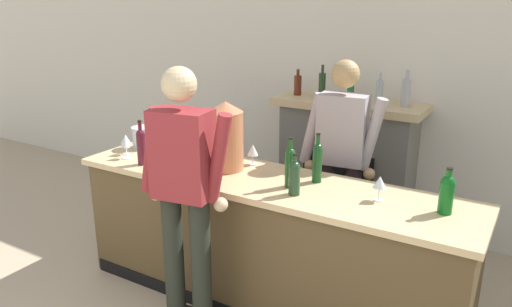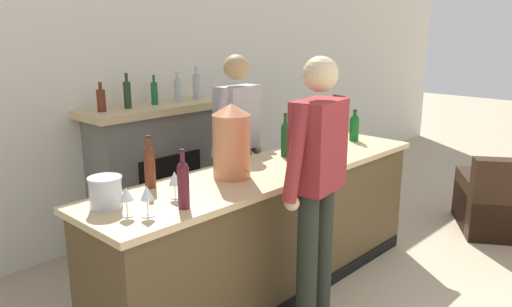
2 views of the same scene
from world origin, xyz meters
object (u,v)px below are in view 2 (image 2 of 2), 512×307
wine_glass_by_dispenser (175,179)px  wine_glass_mid_counter (330,135)px  wine_bottle_chardonnay_pale (294,144)px  wine_bottle_burgundy_dark (183,183)px  ice_bucket_steel (106,192)px  wine_bottle_rose_blush (285,138)px  wine_glass_front_right (126,195)px  wine_bottle_merlot_tall (312,147)px  wine_bottle_port_short (354,127)px  potted_plant_corner (344,155)px  wine_glass_near_bucket (225,154)px  copper_dispenser (231,141)px  armchair_black (511,207)px  person_customer (316,188)px  fireplace_stone (157,170)px  wine_bottle_riesling_slim (150,165)px  person_bartender (237,147)px  wine_glass_front_left (147,194)px

wine_glass_by_dispenser → wine_glass_mid_counter: bearing=2.3°
wine_bottle_chardonnay_pale → wine_bottle_burgundy_dark: bearing=-172.1°
ice_bucket_steel → wine_bottle_rose_blush: 1.57m
wine_glass_front_right → wine_bottle_merlot_tall: bearing=-2.5°
wine_bottle_burgundy_dark → wine_bottle_port_short: bearing=6.8°
potted_plant_corner → wine_glass_near_bucket: 3.18m
wine_bottle_port_short → wine_bottle_rose_blush: size_ratio=0.81×
copper_dispenser → wine_bottle_burgundy_dark: 0.66m
wine_bottle_rose_blush → copper_dispenser: bearing=-171.5°
armchair_black → wine_glass_mid_counter: wine_glass_mid_counter is taller
potted_plant_corner → wine_bottle_merlot_tall: size_ratio=2.63×
potted_plant_corner → wine_glass_mid_counter: 2.34m
wine_bottle_chardonnay_pale → person_customer: bearing=-129.2°
ice_bucket_steel → wine_bottle_port_short: size_ratio=0.68×
fireplace_stone → wine_bottle_burgundy_dark: 2.00m
wine_bottle_rose_blush → wine_bottle_burgundy_dark: 1.32m
wine_bottle_riesling_slim → wine_glass_front_right: wine_bottle_riesling_slim is taller
armchair_black → person_bartender: bearing=142.7°
ice_bucket_steel → wine_bottle_port_short: bearing=-1.7°
wine_bottle_riesling_slim → wine_glass_by_dispenser: bearing=-94.4°
ice_bucket_steel → wine_bottle_rose_blush: size_ratio=0.56×
wine_bottle_port_short → wine_bottle_burgundy_dark: wine_bottle_burgundy_dark is taller
fireplace_stone → wine_glass_mid_counter: bearing=-62.3°
person_customer → wine_glass_near_bucket: (-0.00, 0.82, 0.08)m
armchair_black → wine_glass_near_bucket: bearing=155.7°
wine_bottle_merlot_tall → wine_bottle_burgundy_dark: wine_bottle_burgundy_dark is taller
wine_bottle_chardonnay_pale → wine_glass_mid_counter: size_ratio=2.12×
wine_glass_front_right → wine_glass_mid_counter: wine_glass_front_right is taller
wine_glass_by_dispenser → wine_glass_front_right: size_ratio=1.02×
copper_dispenser → wine_glass_mid_counter: copper_dispenser is taller
wine_glass_mid_counter → wine_glass_by_dispenser: bearing=-177.7°
wine_glass_mid_counter → copper_dispenser: bearing=-180.0°
person_bartender → wine_glass_front_left: size_ratio=10.10×
wine_glass_near_bucket → armchair_black: bearing=-24.3°
copper_dispenser → wine_glass_by_dispenser: size_ratio=3.02×
wine_bottle_chardonnay_pale → armchair_black: bearing=-22.9°
wine_bottle_port_short → wine_glass_front_left: size_ratio=1.63×
wine_glass_by_dispenser → wine_bottle_port_short: bearing=2.3°
wine_glass_mid_counter → wine_glass_near_bucket: bearing=169.6°
fireplace_stone → wine_glass_mid_counter: (0.75, -1.44, 0.44)m
person_customer → copper_dispenser: 0.67m
wine_bottle_burgundy_dark → wine_glass_front_left: size_ratio=1.99×
fireplace_stone → wine_bottle_riesling_slim: size_ratio=4.73×
wine_bottle_rose_blush → wine_glass_front_left: (-1.49, -0.29, -0.03)m
wine_bottle_burgundy_dark → fireplace_stone: bearing=59.4°
wine_bottle_rose_blush → wine_glass_near_bucket: 0.57m
wine_bottle_merlot_tall → person_customer: bearing=-140.1°
ice_bucket_steel → wine_glass_mid_counter: 2.04m
wine_glass_mid_counter → fireplace_stone: bearing=117.7°
wine_bottle_rose_blush → potted_plant_corner: bearing=22.9°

